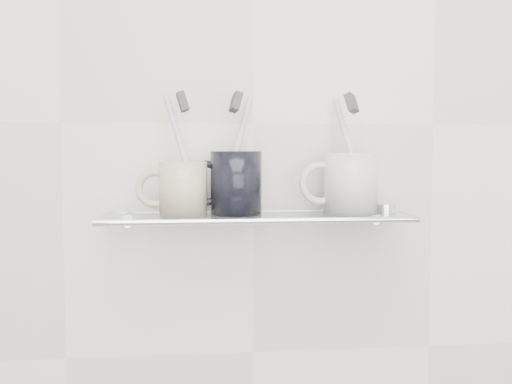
{
  "coord_description": "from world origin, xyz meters",
  "views": [
    {
      "loc": [
        -0.09,
        0.12,
        1.2
      ],
      "look_at": [
        -0.0,
        1.04,
        1.14
      ],
      "focal_mm": 40.0,
      "sensor_mm": 36.0,
      "label": 1
    }
  ],
  "objects": [
    {
      "name": "mug_center_handle",
      "position": [
        -0.08,
        1.04,
        1.15
      ],
      "size": [
        0.07,
        0.01,
        0.07
      ],
      "primitive_type": "torus",
      "rotation": [
        1.57,
        0.0,
        0.0
      ],
      "color": "black",
      "rests_on": "mug_center"
    },
    {
      "name": "mug_right_handle",
      "position": [
        0.11,
        1.04,
        1.15
      ],
      "size": [
        0.07,
        0.01,
        0.07
      ],
      "primitive_type": "torus",
      "rotation": [
        1.57,
        0.0,
        0.0
      ],
      "color": "silver",
      "rests_on": "mug_right"
    },
    {
      "name": "bracket_left",
      "position": [
        -0.21,
        1.09,
        1.09
      ],
      "size": [
        0.02,
        0.03,
        0.02
      ],
      "primitive_type": "cylinder",
      "rotation": [
        1.57,
        0.0,
        0.0
      ],
      "color": "silver",
      "rests_on": "wall_back"
    },
    {
      "name": "mug_center",
      "position": [
        -0.03,
        1.04,
        1.15
      ],
      "size": [
        0.1,
        0.1,
        0.1
      ],
      "primitive_type": "cylinder",
      "rotation": [
        0.0,
        0.0,
        -0.31
      ],
      "color": "black",
      "rests_on": "shelf_glass"
    },
    {
      "name": "bristles_left",
      "position": [
        -0.12,
        1.04,
        1.28
      ],
      "size": [
        0.02,
        0.03,
        0.03
      ],
      "primitive_type": "cube",
      "rotation": [
        -0.14,
        -0.27,
        0.15
      ],
      "color": "#3B3C3E",
      "rests_on": "toothbrush_left"
    },
    {
      "name": "shelf_rail",
      "position": [
        0.0,
        0.98,
        1.1
      ],
      "size": [
        0.5,
        0.01,
        0.01
      ],
      "primitive_type": "cylinder",
      "rotation": [
        0.0,
        1.57,
        0.0
      ],
      "color": "silver",
      "rests_on": "shelf_glass"
    },
    {
      "name": "chrome_cap",
      "position": [
        0.22,
        1.04,
        1.11
      ],
      "size": [
        0.04,
        0.04,
        0.02
      ],
      "primitive_type": "cylinder",
      "color": "silver",
      "rests_on": "shelf_glass"
    },
    {
      "name": "mug_left_handle",
      "position": [
        -0.16,
        1.04,
        1.14
      ],
      "size": [
        0.06,
        0.01,
        0.06
      ],
      "primitive_type": "torus",
      "rotation": [
        1.57,
        0.0,
        0.0
      ],
      "color": "beige",
      "rests_on": "mug_left"
    },
    {
      "name": "mug_left",
      "position": [
        -0.12,
        1.04,
        1.14
      ],
      "size": [
        0.09,
        0.09,
        0.09
      ],
      "primitive_type": "cylinder",
      "rotation": [
        0.0,
        0.0,
        0.11
      ],
      "color": "beige",
      "rests_on": "shelf_glass"
    },
    {
      "name": "bracket_right",
      "position": [
        0.21,
        1.09,
        1.09
      ],
      "size": [
        0.02,
        0.03,
        0.02
      ],
      "primitive_type": "cylinder",
      "rotation": [
        1.57,
        0.0,
        0.0
      ],
      "color": "silver",
      "rests_on": "wall_back"
    },
    {
      "name": "shelf_glass",
      "position": [
        0.0,
        1.04,
        1.1
      ],
      "size": [
        0.5,
        0.12,
        0.01
      ],
      "primitive_type": "cube",
      "color": "silver",
      "rests_on": "wall_back"
    },
    {
      "name": "toothbrush_center",
      "position": [
        -0.03,
        1.04,
        1.2
      ],
      "size": [
        0.06,
        0.06,
        0.18
      ],
      "primitive_type": "cylinder",
      "rotation": [
        -0.22,
        0.32,
        0.18
      ],
      "color": "silver",
      "rests_on": "mug_center"
    },
    {
      "name": "mug_right",
      "position": [
        0.16,
        1.04,
        1.15
      ],
      "size": [
        0.1,
        0.1,
        0.1
      ],
      "primitive_type": "cylinder",
      "rotation": [
        0.0,
        0.0,
        -0.1
      ],
      "color": "silver",
      "rests_on": "shelf_glass"
    },
    {
      "name": "bristles_right",
      "position": [
        0.16,
        1.04,
        1.28
      ],
      "size": [
        0.03,
        0.03,
        0.04
      ],
      "primitive_type": "cube",
      "rotation": [
        -0.19,
        -0.37,
        -0.58
      ],
      "color": "#3B3C3E",
      "rests_on": "toothbrush_right"
    },
    {
      "name": "toothbrush_right",
      "position": [
        0.16,
        1.04,
        1.2
      ],
      "size": [
        0.05,
        0.08,
        0.18
      ],
      "primitive_type": "cylinder",
      "rotation": [
        -0.19,
        -0.37,
        -0.58
      ],
      "color": "beige",
      "rests_on": "mug_right"
    },
    {
      "name": "toothbrush_left",
      "position": [
        -0.12,
        1.04,
        1.2
      ],
      "size": [
        0.06,
        0.03,
        0.19
      ],
      "primitive_type": "cylinder",
      "rotation": [
        -0.14,
        -0.27,
        0.15
      ],
      "color": "silver",
      "rests_on": "mug_left"
    },
    {
      "name": "bristles_center",
      "position": [
        -0.03,
        1.04,
        1.28
      ],
      "size": [
        0.02,
        0.03,
        0.04
      ],
      "primitive_type": "cube",
      "rotation": [
        -0.22,
        0.32,
        0.18
      ],
      "color": "#3B3C3E",
      "rests_on": "toothbrush_center"
    },
    {
      "name": "wall_back",
      "position": [
        0.0,
        1.1,
        1.25
      ],
      "size": [
        2.5,
        0.0,
        2.5
      ],
      "primitive_type": "plane",
      "rotation": [
        1.57,
        0.0,
        0.0
      ],
      "color": "silver",
      "rests_on": "ground"
    }
  ]
}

